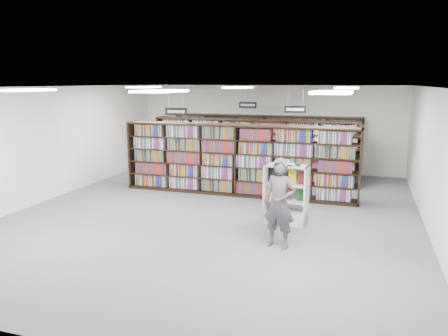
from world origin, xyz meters
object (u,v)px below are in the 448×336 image
(bookshelf_row_near, at_px, (238,160))
(shopper, at_px, (279,203))
(endcap_display, at_px, (286,203))
(open_book, at_px, (288,163))

(bookshelf_row_near, bearing_deg, shopper, -62.45)
(bookshelf_row_near, xyz_separation_m, endcap_display, (1.84, -2.15, -0.58))
(endcap_display, height_order, open_book, open_book)
(bookshelf_row_near, relative_size, shopper, 3.80)
(bookshelf_row_near, xyz_separation_m, open_book, (1.85, -2.15, 0.39))
(open_book, xyz_separation_m, shopper, (0.13, -1.64, -0.52))
(bookshelf_row_near, distance_m, endcap_display, 2.89)
(bookshelf_row_near, height_order, endcap_display, bookshelf_row_near)
(bookshelf_row_near, bearing_deg, open_book, -49.30)
(shopper, bearing_deg, bookshelf_row_near, 130.27)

